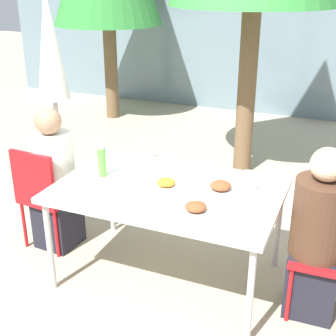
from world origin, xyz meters
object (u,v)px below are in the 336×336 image
person_left (55,183)px  closed_umbrella (51,57)px  chair_left (44,191)px  person_right (317,239)px  drinking_cup (251,183)px  salad_bowl (249,177)px  chair_right (325,240)px  bottle (102,162)px

person_left → closed_umbrella: size_ratio=0.58×
chair_left → person_right: size_ratio=0.74×
chair_left → person_right: person_right is taller
closed_umbrella → person_left: bearing=-57.9°
drinking_cup → salad_bowl: bearing=108.5°
chair_left → chair_right: (2.17, 0.11, 0.00)m
chair_left → salad_bowl: bearing=16.9°
person_right → bottle: person_right is taller
chair_right → bottle: bearing=2.2°
chair_right → drinking_cup: 0.61m
drinking_cup → closed_umbrella: bearing=163.8°
person_right → drinking_cup: bearing=-20.0°
person_left → bottle: (0.50, -0.08, 0.30)m
closed_umbrella → bottle: size_ratio=8.83×
person_right → salad_bowl: (-0.54, 0.32, 0.22)m
closed_umbrella → chair_right: bearing=-14.6°
chair_left → bottle: bottle is taller
chair_left → closed_umbrella: (-0.38, 0.77, 0.92)m
bottle → drinking_cup: bearing=10.0°
person_left → closed_umbrella: 1.20m
chair_right → drinking_cup: (-0.54, 0.08, 0.28)m
chair_right → bottle: bottle is taller
chair_left → closed_umbrella: closed_umbrella is taller
person_left → drinking_cup: person_left is taller
chair_left → person_left: (0.06, 0.08, 0.04)m
salad_bowl → person_left: bearing=-169.7°
drinking_cup → salad_bowl: (-0.05, 0.16, -0.03)m
person_left → chair_right: (2.11, 0.03, -0.04)m
person_right → drinking_cup: 0.57m
person_left → chair_right: person_left is taller
bottle → salad_bowl: size_ratio=1.63×
chair_left → person_left: bearing=58.0°
person_right → person_left: bearing=-3.0°
chair_left → drinking_cup: bearing=11.0°
chair_left → salad_bowl: 1.63m
chair_left → salad_bowl: size_ratio=6.14×
bottle → person_right: bearing=1.0°
bottle → chair_left: bearing=-179.9°
drinking_cup → salad_bowl: size_ratio=0.74×
person_left → person_right: bearing=3.0°
person_right → bottle: size_ratio=5.08×
drinking_cup → salad_bowl: 0.17m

